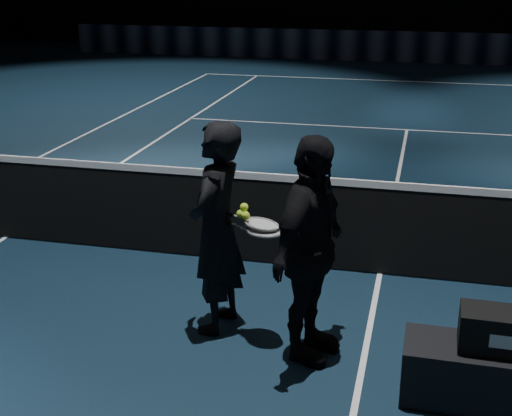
% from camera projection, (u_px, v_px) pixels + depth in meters
% --- Properties ---
extents(floor, '(36.00, 36.00, 0.00)m').
position_uv_depth(floor, '(380.00, 274.00, 6.98)').
color(floor, black).
rests_on(floor, ground).
extents(court_lines, '(10.98, 23.78, 0.01)m').
position_uv_depth(court_lines, '(380.00, 274.00, 6.98)').
color(court_lines, white).
rests_on(court_lines, floor).
extents(net_mesh, '(12.80, 0.02, 0.86)m').
position_uv_depth(net_mesh, '(382.00, 231.00, 6.83)').
color(net_mesh, black).
rests_on(net_mesh, floor).
extents(net_tape, '(12.80, 0.03, 0.07)m').
position_uv_depth(net_tape, '(385.00, 185.00, 6.68)').
color(net_tape, white).
rests_on(net_tape, net_mesh).
extents(sponsor_backdrop, '(22.00, 0.15, 0.90)m').
position_uv_depth(sponsor_backdrop, '(421.00, 47.00, 21.05)').
color(sponsor_backdrop, black).
rests_on(sponsor_backdrop, floor).
extents(player_bench, '(1.42, 0.49, 0.42)m').
position_uv_depth(player_bench, '(507.00, 378.00, 4.87)').
color(player_bench, black).
rests_on(player_bench, floor).
extents(player_a, '(0.50, 0.69, 1.76)m').
position_uv_depth(player_a, '(217.00, 228.00, 5.71)').
color(player_a, black).
rests_on(player_a, floor).
extents(player_b, '(0.69, 1.11, 1.76)m').
position_uv_depth(player_b, '(310.00, 251.00, 5.28)').
color(player_b, black).
rests_on(player_b, floor).
extents(racket_lower, '(0.71, 0.43, 0.03)m').
position_uv_depth(racket_lower, '(264.00, 232.00, 5.46)').
color(racket_lower, black).
rests_on(racket_lower, player_a).
extents(racket_upper, '(0.71, 0.39, 0.10)m').
position_uv_depth(racket_upper, '(262.00, 224.00, 5.50)').
color(racket_upper, black).
rests_on(racket_upper, player_b).
extents(tennis_balls, '(0.12, 0.10, 0.12)m').
position_uv_depth(tennis_balls, '(243.00, 212.00, 5.52)').
color(tennis_balls, '#A8CC2B').
rests_on(tennis_balls, racket_upper).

